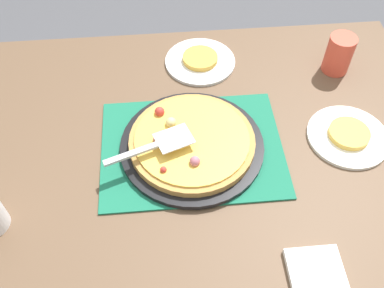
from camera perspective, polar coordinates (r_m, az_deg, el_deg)
The scene contains 12 objects.
ground_plane at distance 1.80m, azimuth -0.00°, elevation -15.33°, with size 8.00×8.00×0.00m, color #4C4C51.
dining_table at distance 1.24m, azimuth -0.00°, elevation -3.71°, with size 1.40×1.00×0.75m.
placemat at distance 1.14m, azimuth -0.00°, elevation -0.53°, with size 0.48×0.36×0.01m, color #196B4C.
pizza_pan at distance 1.14m, azimuth -0.00°, elevation -0.22°, with size 0.38×0.38×0.01m, color black.
pizza at distance 1.12m, azimuth -0.08°, elevation 0.42°, with size 0.33×0.33×0.05m.
plate_near_left at distance 1.38m, azimuth 1.08°, elevation 10.88°, with size 0.22×0.22×0.01m, color white.
plate_far_right at distance 1.24m, azimuth 19.93°, elevation 0.99°, with size 0.22×0.22×0.01m, color white.
served_slice_left at distance 1.37m, azimuth 1.09°, elevation 11.29°, with size 0.11×0.11×0.02m, color gold.
served_slice_right at distance 1.23m, azimuth 20.09°, elevation 1.37°, with size 0.11×0.11×0.02m, color #EAB747.
cup_corner at distance 1.39m, azimuth 18.89°, elevation 11.21°, with size 0.08×0.08×0.12m, color #E04C38.
pizza_server at distance 1.07m, azimuth -4.74°, elevation -0.11°, with size 0.23×0.12×0.01m.
napkin_stack at distance 1.00m, azimuth 16.16°, elevation -16.19°, with size 0.12×0.12×0.02m, color white.
Camera 1 is at (0.06, 0.70, 1.66)m, focal length 40.23 mm.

